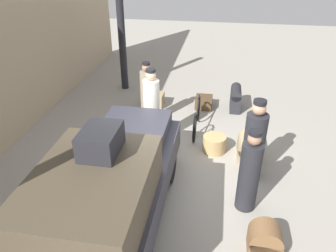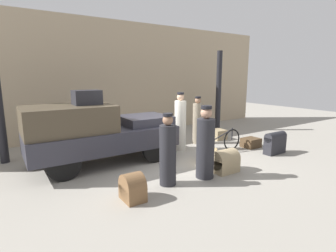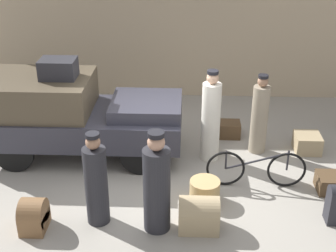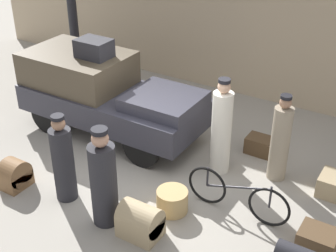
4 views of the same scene
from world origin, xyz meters
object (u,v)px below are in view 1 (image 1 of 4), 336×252
at_px(porter_standing_middle, 152,111).
at_px(trunk_barrel_dark, 236,97).
at_px(bicycle, 197,117).
at_px(trunk_on_truck_roof, 101,141).
at_px(porter_lifting_near_truck, 249,174).
at_px(trunk_large_brown, 154,100).
at_px(wicker_basket, 214,144).
at_px(trunk_umber_medium, 249,147).
at_px(porter_carrying_trunk, 147,96).
at_px(suitcase_small_leather, 119,124).
at_px(truck, 110,184).
at_px(porter_with_bicycle, 254,143).
at_px(trunk_wicker_pale, 265,240).
at_px(suitcase_black_upright, 204,102).

relative_size(porter_standing_middle, trunk_barrel_dark, 2.50).
height_order(bicycle, trunk_on_truck_roof, trunk_on_truck_roof).
distance_m(porter_lifting_near_truck, trunk_large_brown, 4.66).
bearing_deg(trunk_large_brown, porter_standing_middle, -169.51).
relative_size(wicker_basket, trunk_on_truck_roof, 0.77).
bearing_deg(wicker_basket, porter_lifting_near_truck, -159.72).
bearing_deg(trunk_umber_medium, trunk_on_truck_roof, 139.00).
xyz_separation_m(porter_carrying_trunk, trunk_large_brown, (1.04, 0.04, -0.58)).
relative_size(porter_lifting_near_truck, suitcase_small_leather, 2.92).
xyz_separation_m(wicker_basket, porter_lifting_near_truck, (-1.73, -0.64, 0.53)).
xyz_separation_m(bicycle, porter_standing_middle, (-0.79, 0.98, 0.50)).
bearing_deg(trunk_large_brown, trunk_barrel_dark, -86.32).
bearing_deg(trunk_barrel_dark, porter_standing_middle, 137.84).
xyz_separation_m(truck, trunk_barrel_dark, (4.92, -2.05, -0.55)).
bearing_deg(porter_lifting_near_truck, suitcase_small_leather, 53.28).
relative_size(trunk_large_brown, suitcase_small_leather, 0.98).
xyz_separation_m(bicycle, trunk_umber_medium, (-1.04, -1.26, -0.10)).
height_order(porter_standing_middle, trunk_on_truck_roof, trunk_on_truck_roof).
height_order(porter_lifting_near_truck, trunk_large_brown, porter_lifting_near_truck).
xyz_separation_m(porter_carrying_trunk, suitcase_small_leather, (-0.56, 0.62, -0.60)).
height_order(porter_lifting_near_truck, trunk_umber_medium, porter_lifting_near_truck).
bearing_deg(truck, porter_with_bicycle, -51.84).
xyz_separation_m(bicycle, trunk_on_truck_roof, (-3.71, 1.06, 1.47)).
height_order(trunk_wicker_pale, suitcase_small_leather, trunk_wicker_pale).
height_order(bicycle, porter_standing_middle, porter_standing_middle).
relative_size(wicker_basket, trunk_wicker_pale, 0.96).
xyz_separation_m(trunk_large_brown, suitcase_small_leather, (-1.60, 0.58, -0.01)).
bearing_deg(trunk_umber_medium, trunk_barrel_dark, 6.27).
height_order(bicycle, trunk_wicker_pale, bicycle).
relative_size(porter_carrying_trunk, suitcase_black_upright, 3.00).
xyz_separation_m(porter_with_bicycle, trunk_large_brown, (2.94, 2.63, -0.59)).
bearing_deg(bicycle, porter_with_bicycle, -143.27).
xyz_separation_m(porter_with_bicycle, trunk_barrel_dark, (3.09, 0.28, -0.41)).
bearing_deg(suitcase_small_leather, porter_lifting_near_truck, -126.72).
height_order(trunk_umber_medium, trunk_barrel_dark, trunk_barrel_dark).
distance_m(porter_standing_middle, suitcase_black_upright, 2.51).
relative_size(trunk_wicker_pale, suitcase_black_upright, 0.98).
relative_size(porter_with_bicycle, trunk_barrel_dark, 2.30).
bearing_deg(porter_carrying_trunk, wicker_basket, -121.83).
relative_size(trunk_umber_medium, trunk_large_brown, 1.18).
bearing_deg(porter_lifting_near_truck, trunk_large_brown, 32.64).
distance_m(truck, porter_with_bicycle, 2.97).
bearing_deg(porter_carrying_trunk, trunk_barrel_dark, -62.84).
xyz_separation_m(trunk_barrel_dark, suitcase_black_upright, (-0.02, 0.90, -0.21)).
height_order(bicycle, porter_with_bicycle, porter_with_bicycle).
bearing_deg(wicker_basket, suitcase_black_upright, 9.96).
bearing_deg(suitcase_small_leather, trunk_barrel_dark, -59.19).
xyz_separation_m(suitcase_small_leather, trunk_on_truck_roof, (-3.35, -0.88, 1.66)).
xyz_separation_m(truck, trunk_on_truck_roof, (-0.18, -0.00, 0.92)).
distance_m(trunk_barrel_dark, trunk_on_truck_roof, 5.68).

